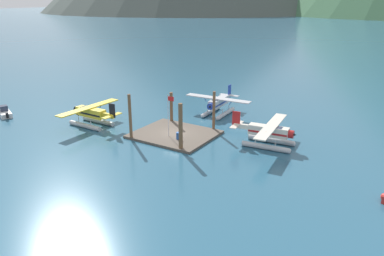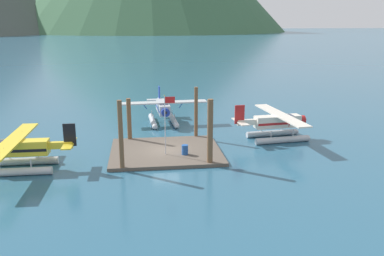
{
  "view_description": "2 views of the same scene",
  "coord_description": "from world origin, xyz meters",
  "px_view_note": "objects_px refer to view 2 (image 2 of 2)",
  "views": [
    {
      "loc": [
        26.33,
        -37.81,
        17.11
      ],
      "look_at": [
        2.14,
        0.89,
        1.15
      ],
      "focal_mm": 34.96,
      "sensor_mm": 36.0,
      "label": 1
    },
    {
      "loc": [
        -2.09,
        -35.7,
        11.98
      ],
      "look_at": [
        2.48,
        -0.02,
        2.34
      ],
      "focal_mm": 37.63,
      "sensor_mm": 36.0,
      "label": 2
    }
  ],
  "objects_px": {
    "fuel_drum": "(185,150)",
    "seaplane_cream_stbd_fwd": "(278,125)",
    "flagpole": "(166,117)",
    "seaplane_silver_bow_centre": "(163,110)",
    "seaplane_yellow_port_aft": "(18,152)"
  },
  "relations": [
    {
      "from": "fuel_drum",
      "to": "seaplane_yellow_port_aft",
      "type": "distance_m",
      "value": 13.97
    },
    {
      "from": "flagpole",
      "to": "seaplane_yellow_port_aft",
      "type": "height_order",
      "value": "flagpole"
    },
    {
      "from": "flagpole",
      "to": "fuel_drum",
      "type": "bearing_deg",
      "value": -9.88
    },
    {
      "from": "seaplane_yellow_port_aft",
      "to": "seaplane_cream_stbd_fwd",
      "type": "bearing_deg",
      "value": 13.76
    },
    {
      "from": "seaplane_silver_bow_centre",
      "to": "seaplane_cream_stbd_fwd",
      "type": "height_order",
      "value": "same"
    },
    {
      "from": "fuel_drum",
      "to": "seaplane_cream_stbd_fwd",
      "type": "relative_size",
      "value": 0.08
    },
    {
      "from": "flagpole",
      "to": "seaplane_cream_stbd_fwd",
      "type": "height_order",
      "value": "flagpole"
    },
    {
      "from": "seaplane_cream_stbd_fwd",
      "to": "fuel_drum",
      "type": "bearing_deg",
      "value": -156.16
    },
    {
      "from": "seaplane_silver_bow_centre",
      "to": "seaplane_cream_stbd_fwd",
      "type": "distance_m",
      "value": 14.07
    },
    {
      "from": "flagpole",
      "to": "seaplane_yellow_port_aft",
      "type": "bearing_deg",
      "value": -172.22
    },
    {
      "from": "flagpole",
      "to": "seaplane_silver_bow_centre",
      "type": "distance_m",
      "value": 12.71
    },
    {
      "from": "seaplane_silver_bow_centre",
      "to": "seaplane_cream_stbd_fwd",
      "type": "bearing_deg",
      "value": -36.26
    },
    {
      "from": "fuel_drum",
      "to": "seaplane_yellow_port_aft",
      "type": "height_order",
      "value": "seaplane_yellow_port_aft"
    },
    {
      "from": "fuel_drum",
      "to": "seaplane_silver_bow_centre",
      "type": "bearing_deg",
      "value": 95.44
    },
    {
      "from": "flagpole",
      "to": "fuel_drum",
      "type": "height_order",
      "value": "flagpole"
    }
  ]
}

